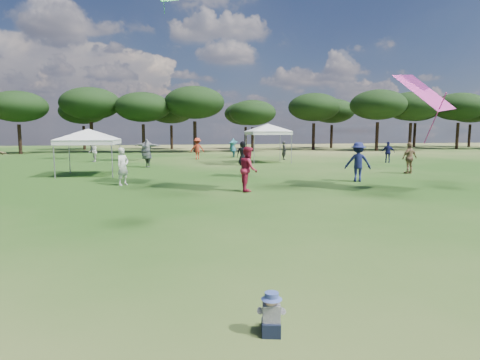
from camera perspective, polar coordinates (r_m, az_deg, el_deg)
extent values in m
cylinder|color=black|center=(49.25, -28.83, 5.11)|extent=(0.36, 0.36, 3.14)
ellipsoid|color=black|center=(49.31, -29.07, 9.12)|extent=(6.11, 6.11, 3.29)
cylinder|color=black|center=(49.11, -20.33, 5.72)|extent=(0.40, 0.40, 3.46)
ellipsoid|color=black|center=(49.20, -20.52, 10.16)|extent=(6.73, 6.73, 3.63)
cylinder|color=black|center=(47.38, -13.55, 5.77)|extent=(0.37, 0.37, 3.21)
ellipsoid|color=black|center=(47.45, -13.67, 10.04)|extent=(6.24, 6.24, 3.36)
cylinder|color=black|center=(47.07, -6.42, 6.13)|extent=(0.41, 0.41, 3.56)
ellipsoid|color=black|center=(47.18, -6.49, 10.89)|extent=(6.91, 6.91, 3.73)
cylinder|color=black|center=(48.51, 1.78, 5.79)|extent=(0.33, 0.33, 2.88)
ellipsoid|color=black|center=(48.54, 1.80, 9.54)|extent=(5.60, 5.60, 3.02)
cylinder|color=black|center=(53.50, 10.40, 6.09)|extent=(0.39, 0.39, 3.44)
ellipsoid|color=black|center=(53.58, 10.49, 10.15)|extent=(6.69, 6.69, 3.60)
cylinder|color=black|center=(52.95, 18.90, 5.88)|extent=(0.40, 0.40, 3.53)
ellipsoid|color=black|center=(53.04, 19.06, 10.08)|extent=(6.86, 6.86, 3.70)
cylinder|color=black|center=(55.90, 23.03, 5.70)|extent=(0.40, 0.40, 3.47)
ellipsoid|color=black|center=(55.98, 23.22, 9.60)|extent=(6.74, 6.74, 3.63)
cylinder|color=black|center=(62.66, 28.51, 5.54)|extent=(0.41, 0.41, 3.57)
ellipsoid|color=black|center=(62.74, 28.72, 9.12)|extent=(6.94, 6.94, 3.74)
cylinder|color=black|center=(56.86, -21.29, 5.62)|extent=(0.36, 0.36, 3.11)
ellipsoid|color=black|center=(56.91, -21.44, 9.06)|extent=(6.05, 6.05, 3.26)
cylinder|color=black|center=(55.27, -9.71, 6.01)|extent=(0.37, 0.37, 3.20)
ellipsoid|color=black|center=(55.33, -9.78, 9.65)|extent=(6.21, 6.21, 3.35)
cylinder|color=black|center=(55.31, 0.80, 6.00)|extent=(0.34, 0.34, 2.99)
ellipsoid|color=black|center=(55.35, 0.81, 9.41)|extent=(5.81, 5.81, 3.13)
cylinder|color=black|center=(59.71, 12.88, 6.05)|extent=(0.38, 0.38, 3.31)
ellipsoid|color=black|center=(59.77, 12.97, 9.54)|extent=(6.43, 6.43, 3.47)
cylinder|color=black|center=(66.80, 23.57, 5.87)|extent=(0.42, 0.42, 3.64)
ellipsoid|color=black|center=(66.89, 23.74, 9.29)|extent=(7.06, 7.06, 3.81)
cylinder|color=black|center=(71.92, 29.83, 5.50)|extent=(0.40, 0.40, 3.46)
ellipsoid|color=black|center=(71.98, 30.02, 8.52)|extent=(6.72, 6.72, 3.62)
cylinder|color=gray|center=(22.77, -24.93, 2.55)|extent=(0.06, 0.06, 1.90)
cylinder|color=gray|center=(22.12, -17.74, 2.76)|extent=(0.06, 0.06, 1.90)
cylinder|color=gray|center=(25.55, -23.09, 3.06)|extent=(0.06, 0.06, 1.90)
cylinder|color=gray|center=(24.96, -16.66, 3.25)|extent=(0.06, 0.06, 1.90)
cube|color=silver|center=(23.77, -20.70, 5.08)|extent=(3.21, 3.21, 0.25)
pyramid|color=silver|center=(23.76, -20.77, 6.83)|extent=(6.20, 6.20, 0.60)
cylinder|color=gray|center=(29.66, 2.00, 4.51)|extent=(0.06, 0.06, 2.34)
cylinder|color=gray|center=(30.47, 7.33, 4.52)|extent=(0.06, 0.06, 2.34)
cylinder|color=gray|center=(32.49, 0.81, 4.73)|extent=(0.06, 0.06, 2.34)
cylinder|color=gray|center=(33.22, 5.72, 4.74)|extent=(0.06, 0.06, 2.34)
cube|color=silver|center=(31.40, 3.98, 6.67)|extent=(3.06, 3.06, 0.25)
pyramid|color=silver|center=(31.41, 4.00, 8.00)|extent=(6.23, 6.23, 0.60)
cube|color=black|center=(5.17, 4.47, -20.24)|extent=(0.27, 0.27, 0.17)
cube|color=black|center=(5.33, 3.53, -19.83)|extent=(0.13, 0.22, 0.09)
cube|color=black|center=(5.34, 5.28, -19.82)|extent=(0.13, 0.22, 0.09)
cube|color=white|center=(5.09, 4.49, -18.35)|extent=(0.24, 0.20, 0.22)
cylinder|color=white|center=(5.14, 2.85, -18.06)|extent=(0.12, 0.23, 0.14)
cylinder|color=white|center=(5.15, 6.08, -18.04)|extent=(0.12, 0.23, 0.14)
sphere|color=#E0B293|center=(5.03, 4.51, -16.77)|extent=(0.15, 0.15, 0.15)
cone|color=#5065BB|center=(5.01, 4.51, -16.39)|extent=(0.26, 0.26, 0.03)
cylinder|color=#5065BB|center=(5.00, 4.52, -16.02)|extent=(0.17, 0.17, 0.07)
imported|color=#2B2A2F|center=(34.65, 6.29, 4.21)|extent=(0.39, 0.59, 1.59)
imported|color=#151B4C|center=(20.29, 16.43, 2.48)|extent=(1.40, 1.06, 1.91)
imported|color=#171951|center=(33.14, 20.32, 3.72)|extent=(1.03, 0.80, 1.62)
imported|color=black|center=(28.72, 0.40, 3.83)|extent=(0.92, 0.66, 1.74)
imported|color=#515256|center=(27.85, -13.15, 3.72)|extent=(2.17, 2.03, 1.90)
imported|color=#AA321C|center=(35.12, -6.08, 4.47)|extent=(1.24, 0.75, 1.86)
imported|color=#8A6A4B|center=(25.12, 22.96, 2.90)|extent=(1.13, 0.68, 1.81)
imported|color=#225867|center=(37.59, -1.03, 4.61)|extent=(1.62, 2.20, 1.79)
imported|color=beige|center=(33.89, -20.20, 3.82)|extent=(0.79, 0.93, 1.66)
imported|color=beige|center=(18.90, -16.33, 1.86)|extent=(0.73, 0.73, 1.71)
imported|color=maroon|center=(16.29, 1.18, 1.58)|extent=(0.81, 0.98, 1.83)
plane|color=#BD2F89|center=(17.97, 24.73, 11.31)|extent=(3.07, 2.68, 1.74)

